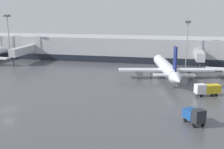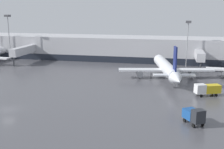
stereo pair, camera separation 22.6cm
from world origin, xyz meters
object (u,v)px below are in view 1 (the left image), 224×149
at_px(apron_light_mast_3, 8,24).
at_px(service_truck_0, 207,89).
at_px(apron_light_mast_0, 188,30).
at_px(parked_jet_0, 166,68).
at_px(service_truck_2, 194,115).

bearing_deg(apron_light_mast_3, service_truck_0, -24.61).
distance_m(service_truck_0, apron_light_mast_3, 77.56).
distance_m(apron_light_mast_0, apron_light_mast_3, 66.21).
bearing_deg(apron_light_mast_0, parked_jet_0, -108.50).
bearing_deg(service_truck_2, parked_jet_0, 157.35).
xyz_separation_m(service_truck_2, apron_light_mast_0, (0.53, 51.59, 11.02)).
relative_size(service_truck_0, apron_light_mast_3, 0.35).
height_order(service_truck_0, apron_light_mast_3, apron_light_mast_3).
bearing_deg(apron_light_mast_3, parked_jet_0, -15.52).
relative_size(service_truck_2, apron_light_mast_0, 0.28).
height_order(parked_jet_0, service_truck_2, parked_jet_0).
bearing_deg(service_truck_0, parked_jet_0, -79.57).
bearing_deg(service_truck_0, apron_light_mast_0, -106.26).
bearing_deg(service_truck_2, apron_light_mast_3, -159.57).
xyz_separation_m(parked_jet_0, service_truck_2, (5.73, -32.89, -1.45)).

